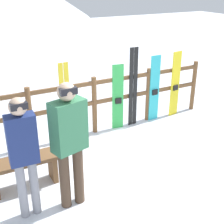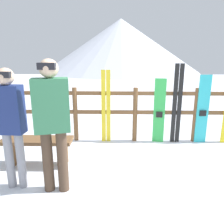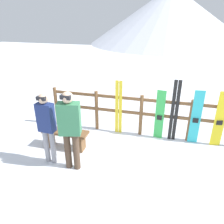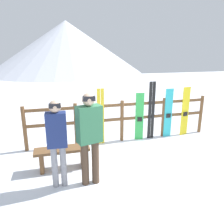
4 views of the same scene
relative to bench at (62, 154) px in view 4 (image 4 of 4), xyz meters
The scene contains 11 objects.
ground_plane 1.85m from the bench, 14.79° to the right, with size 40.00×40.00×0.00m, color white.
mountain_backdrop 23.42m from the bench, 85.67° to the left, with size 18.00×18.00×6.00m.
fence 2.16m from the bench, 34.42° to the left, with size 5.37×0.10×1.20m.
bench is the anchor object (origin of this frame).
person_navy 0.93m from the bench, 97.77° to the right, with size 0.38×0.22×1.71m.
person_plaid_green 1.12m from the bench, 54.33° to the right, with size 0.50×0.36×1.83m.
ski_pair_yellow 1.66m from the bench, 45.75° to the left, with size 0.20×0.02×1.58m.
snowboard_green 2.56m from the bench, 26.76° to the left, with size 0.24×0.09×1.40m.
ski_pair_black 2.92m from the bench, 23.49° to the left, with size 0.20×0.02×1.71m.
snowboard_cyan 3.42m from the bench, 19.69° to the left, with size 0.25×0.07×1.48m.
snowboard_yellow 3.96m from the bench, 16.87° to the left, with size 0.26×0.09×1.51m.
Camera 4 is at (-1.84, -4.04, 2.54)m, focal length 35.00 mm.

